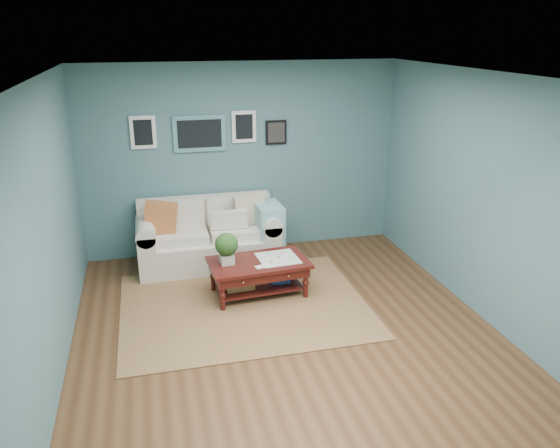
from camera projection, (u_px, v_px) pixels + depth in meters
name	position (u px, v px, depth m)	size (l,w,h in m)	color
room_shell	(284.00, 212.00, 5.53)	(5.00, 5.02, 2.70)	brown
area_rug	(244.00, 305.00, 6.49)	(2.86, 2.29, 0.01)	brown
loveseat	(214.00, 236.00, 7.54)	(1.95, 0.88, 1.00)	silver
coffee_table	(253.00, 267.00, 6.64)	(1.24, 0.78, 0.84)	#360F0B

